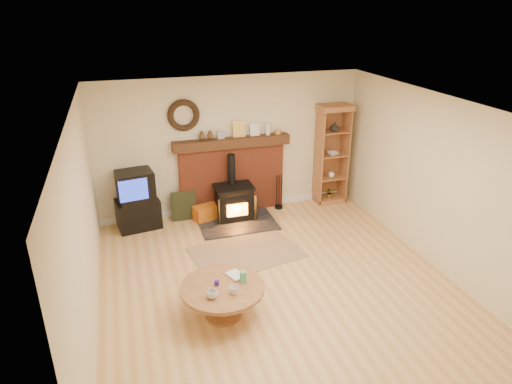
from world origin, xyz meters
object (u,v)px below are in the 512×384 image
object	(u,v)px
curio_cabinet	(331,154)
coffee_table	(223,292)
wood_stove	(235,204)
tv_unit	(137,201)

from	to	relation	value
curio_cabinet	coffee_table	xyz separation A→B (m)	(-2.91, -3.01, -0.62)
wood_stove	tv_unit	xyz separation A→B (m)	(-1.74, 0.20, 0.20)
wood_stove	curio_cabinet	xyz separation A→B (m)	(2.06, 0.29, 0.68)
curio_cabinet	coffee_table	distance (m)	4.23
tv_unit	curio_cabinet	xyz separation A→B (m)	(3.80, 0.09, 0.48)
wood_stove	tv_unit	distance (m)	1.76
wood_stove	coffee_table	distance (m)	2.85
curio_cabinet	tv_unit	bearing A→B (deg)	-178.69
wood_stove	curio_cabinet	world-z (taller)	curio_cabinet
wood_stove	coffee_table	world-z (taller)	wood_stove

